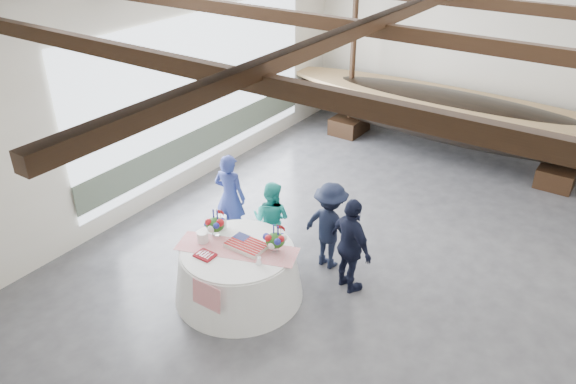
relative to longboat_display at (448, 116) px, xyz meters
The scene contains 12 objects.
floor 5.13m from the longboat_display, 79.69° to the right, with size 10.00×12.00×0.01m, color #3D3D42.
wall_back 1.84m from the longboat_display, 49.66° to the left, with size 10.00×0.02×4.50m, color silver.
wall_left 6.53m from the longboat_display, 129.69° to the right, with size 0.02×12.00×4.50m, color silver.
pavilion_structure 5.14m from the longboat_display, 77.63° to the right, with size 9.80×11.76×4.50m.
open_bay 5.71m from the longboat_display, 135.78° to the right, with size 0.03×7.00×3.20m.
longboat_display is the anchor object (origin of this frame).
banquet_table 6.98m from the longboat_display, 96.57° to the right, with size 2.06×2.06×0.88m.
tabletop_items 6.82m from the longboat_display, 97.15° to the right, with size 1.97×1.15×0.40m.
guest_woman_blue 5.99m from the longboat_display, 109.36° to the right, with size 0.61×0.40×1.68m, color navy.
guest_woman_teal 5.80m from the longboat_display, 100.09° to the right, with size 0.70×0.55×1.44m, color teal.
guest_man_left 5.40m from the longboat_display, 90.20° to the right, with size 1.02×0.58×1.57m, color black.
guest_man_right 5.81m from the longboat_display, 84.17° to the right, with size 0.97×0.40×1.65m, color black.
Camera 1 is at (3.01, -7.44, 5.85)m, focal length 35.00 mm.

